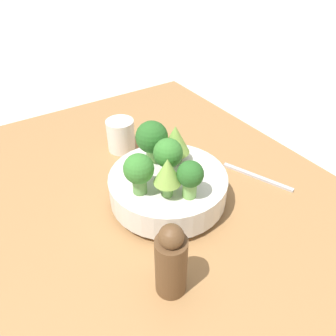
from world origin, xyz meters
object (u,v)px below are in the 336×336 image
bowl (168,187)px  fork (257,177)px  cup (119,136)px  pepper_mill (171,261)px

bowl → fork: size_ratio=1.49×
bowl → fork: bearing=-102.2°
cup → pepper_mill: 0.44m
bowl → cup: 0.24m
cup → fork: 0.36m
pepper_mill → fork: size_ratio=0.88×
cup → bowl: bearing=178.8°
bowl → cup: cup is taller
cup → pepper_mill: pepper_mill is taller
pepper_mill → bowl: bearing=-31.8°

